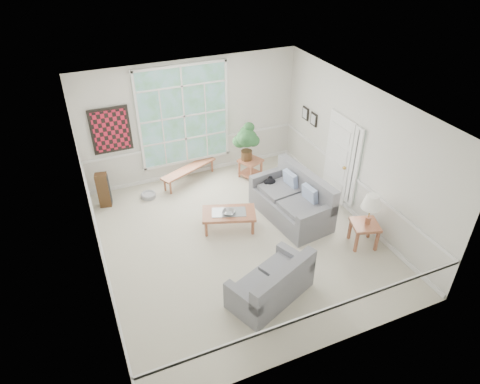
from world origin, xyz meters
The scene contains 24 objects.
floor centered at (0.00, 0.00, -0.01)m, with size 5.50×6.00×0.01m, color #BBB59F.
ceiling centered at (0.00, 0.00, 3.00)m, with size 5.50×6.00×0.02m, color white.
wall_back centered at (0.00, 3.00, 1.50)m, with size 5.50×0.02×3.00m, color silver.
wall_front centered at (0.00, -3.00, 1.50)m, with size 5.50×0.02×3.00m, color silver.
wall_left centered at (-2.75, 0.00, 1.50)m, with size 0.02×6.00×3.00m, color silver.
wall_right centered at (2.75, 0.00, 1.50)m, with size 0.02×6.00×3.00m, color silver.
window_back centered at (-0.20, 2.96, 1.65)m, with size 2.30×0.08×2.40m, color white.
entry_door centered at (2.71, 0.60, 1.05)m, with size 0.08×0.90×2.10m, color white.
door_sidelight centered at (2.71, -0.03, 1.15)m, with size 0.08×0.26×1.90m, color white.
wall_art centered at (-1.95, 2.95, 1.60)m, with size 0.90×0.06×1.10m, color maroon.
wall_frame_near centered at (2.71, 1.75, 1.55)m, with size 0.04×0.26×0.32m, color black.
wall_frame_far centered at (2.71, 2.15, 1.55)m, with size 0.04×0.26×0.32m, color black.
loveseat_right centered at (1.37, 0.29, 0.52)m, with size 1.00×1.93×1.05m, color slate.
loveseat_front centered at (-0.11, -1.67, 0.42)m, with size 1.54×0.80×0.83m, color slate.
coffee_table centered at (-0.06, 0.44, 0.21)m, with size 1.14×0.62×0.42m, color #9C583B.
pewter_bowl centered at (-0.08, 0.40, 0.46)m, with size 0.33×0.33×0.08m, color gray.
window_bench centered at (-0.26, 2.65, 0.19)m, with size 1.61×0.31×0.37m, color #9C583B.
end_table centered at (1.25, 2.22, 0.25)m, with size 0.50×0.50×0.50m, color #9C583B.
houseplant centered at (1.17, 2.29, 0.99)m, with size 0.57×0.57×0.97m, color #27572B, non-canonical shape.
side_table centered at (2.28, -1.15, 0.27)m, with size 0.53×0.53×0.54m, color #9C583B.
table_lamp centered at (2.33, -1.15, 0.87)m, with size 0.39×0.39×0.67m, color white, non-canonical shape.
pet_bed centered at (-1.41, 2.32, 0.06)m, with size 0.38×0.38×0.11m, color gray.
floor_speaker centered at (-2.40, 2.37, 0.43)m, with size 0.27×0.21×0.86m, color #422A15.
cat centered at (1.16, 0.95, 0.60)m, with size 0.29×0.21×0.14m, color black.
Camera 1 is at (-2.73, -6.43, 5.84)m, focal length 32.00 mm.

